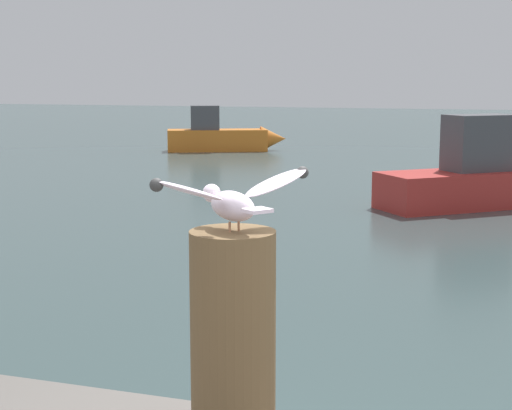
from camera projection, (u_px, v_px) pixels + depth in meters
The scene contains 3 objects.
mooring_post at pixel (233, 339), 2.70m from camera, with size 0.29×0.29×0.75m, color brown.
seagull at pixel (232, 198), 2.63m from camera, with size 0.45×0.55×0.20m.
boat_orange at pixel (225, 136), 25.87m from camera, with size 3.90×2.36×1.51m.
Camera 1 is at (0.42, -2.73, 2.36)m, focal length 55.46 mm.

